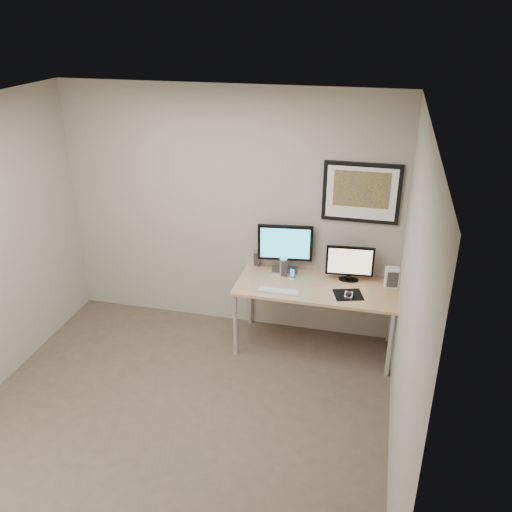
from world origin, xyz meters
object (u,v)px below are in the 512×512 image
object	(u,v)px
desk	(316,292)
monitor_tv	(350,263)
framed_art	(361,193)
keyboard	(279,291)
phone_dock	(292,273)
fan_unit	(392,278)
speaker_left	(256,258)
speaker_right	(283,267)
monitor_large	(285,246)

from	to	relation	value
desk	monitor_tv	world-z (taller)	monitor_tv
framed_art	keyboard	bearing A→B (deg)	-142.20
phone_dock	fan_unit	size ratio (longest dim) A/B	0.61
desk	speaker_left	xyz separation A→B (m)	(-0.69, 0.30, 0.15)
monitor_tv	keyboard	size ratio (longest dim) A/B	1.18
speaker_right	monitor_tv	bearing A→B (deg)	-15.62
desk	fan_unit	bearing A→B (deg)	12.06
speaker_left	fan_unit	bearing A→B (deg)	-24.86
monitor_large	fan_unit	xyz separation A→B (m)	(1.10, -0.09, -0.18)
monitor_large	phone_dock	distance (m)	0.29
speaker_right	keyboard	world-z (taller)	speaker_right
monitor_large	speaker_left	xyz separation A→B (m)	(-0.32, 0.06, -0.20)
phone_dock	keyboard	world-z (taller)	phone_dock
desk	speaker_right	distance (m)	0.42
speaker_left	framed_art	bearing A→B (deg)	-17.30
speaker_left	keyboard	distance (m)	0.62
fan_unit	desk	bearing A→B (deg)	-176.29
desk	phone_dock	bearing A→B (deg)	160.13
speaker_left	monitor_large	bearing A→B (deg)	-28.78
framed_art	fan_unit	world-z (taller)	framed_art
speaker_left	monitor_tv	bearing A→B (deg)	-25.24
framed_art	monitor_tv	xyz separation A→B (m)	(-0.05, -0.14, -0.69)
desk	speaker_left	size ratio (longest dim) A/B	9.30
speaker_left	fan_unit	distance (m)	1.42
monitor_tv	speaker_right	size ratio (longest dim) A/B	2.45
framed_art	speaker_left	bearing A→B (deg)	-178.47
framed_art	keyboard	distance (m)	1.24
desk	monitor_tv	xyz separation A→B (m)	(0.30, 0.19, 0.27)
fan_unit	keyboard	bearing A→B (deg)	-169.71
speaker_left	fan_unit	size ratio (longest dim) A/B	0.83
desk	monitor_large	xyz separation A→B (m)	(-0.37, 0.25, 0.35)
monitor_tv	desk	bearing A→B (deg)	-152.15
keyboard	phone_dock	bearing A→B (deg)	75.36
fan_unit	monitor_tv	bearing A→B (deg)	166.52
desk	framed_art	xyz separation A→B (m)	(0.35, 0.33, 0.96)
phone_dock	fan_unit	world-z (taller)	fan_unit
speaker_right	fan_unit	bearing A→B (deg)	-19.42
speaker_left	phone_dock	bearing A→B (deg)	-44.73
desk	speaker_left	world-z (taller)	speaker_left
speaker_right	desk	bearing A→B (deg)	-41.10
speaker_right	fan_unit	distance (m)	1.09
monitor_tv	speaker_left	world-z (taller)	monitor_tv
phone_dock	monitor_tv	bearing A→B (deg)	23.72
monitor_tv	fan_unit	xyz separation A→B (m)	(0.42, -0.04, -0.10)
monitor_tv	keyboard	xyz separation A→B (m)	(-0.64, -0.40, -0.19)
phone_dock	monitor_large	bearing A→B (deg)	139.74
keyboard	speaker_right	bearing A→B (deg)	94.15
speaker_right	monitor_large	bearing A→B (deg)	74.09
monitor_tv	speaker_right	xyz separation A→B (m)	(-0.66, -0.05, -0.10)
framed_art	monitor_tv	distance (m)	0.71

